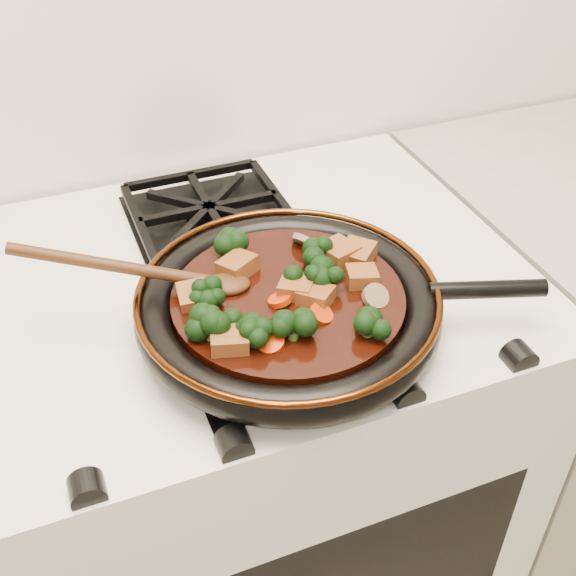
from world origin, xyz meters
name	(u,v)px	position (x,y,z in m)	size (l,w,h in m)	color
stove	(251,478)	(0.00, 1.69, 0.45)	(0.76, 0.60, 0.90)	white
burner_grate_front	(277,331)	(0.00, 1.55, 0.91)	(0.23, 0.23, 0.03)	black
burner_grate_back	(210,213)	(0.00, 1.83, 0.91)	(0.23, 0.23, 0.03)	black
skillet	(290,305)	(0.02, 1.56, 0.94)	(0.48, 0.36, 0.05)	black
braising_sauce	(288,302)	(0.02, 1.56, 0.95)	(0.28, 0.28, 0.02)	black
tofu_cube_0	(238,267)	(-0.02, 1.62, 0.97)	(0.04, 0.04, 0.02)	brown
tofu_cube_1	(229,339)	(-0.07, 1.50, 0.97)	(0.04, 0.04, 0.02)	brown
tofu_cube_2	(339,253)	(0.10, 1.60, 0.97)	(0.04, 0.04, 0.02)	brown
tofu_cube_3	(316,297)	(0.04, 1.53, 0.97)	(0.04, 0.03, 0.02)	brown
tofu_cube_4	(357,254)	(0.12, 1.59, 0.97)	(0.04, 0.04, 0.02)	brown
tofu_cube_5	(193,297)	(-0.09, 1.58, 0.97)	(0.04, 0.03, 0.02)	brown
tofu_cube_6	(362,277)	(0.11, 1.55, 0.97)	(0.04, 0.03, 0.02)	brown
tofu_cube_7	(296,289)	(0.03, 1.55, 0.97)	(0.04, 0.04, 0.02)	brown
broccoli_floret_0	(329,278)	(0.07, 1.56, 0.97)	(0.06, 0.06, 0.05)	black
broccoli_floret_1	(258,337)	(-0.04, 1.49, 0.97)	(0.05, 0.05, 0.05)	black
broccoli_floret_2	(244,329)	(-0.05, 1.51, 0.97)	(0.06, 0.06, 0.05)	black
broccoli_floret_3	(316,256)	(0.07, 1.60, 0.97)	(0.06, 0.06, 0.06)	black
broccoli_floret_4	(233,247)	(-0.02, 1.66, 0.97)	(0.06, 0.06, 0.05)	black
broccoli_floret_5	(293,333)	(0.00, 1.48, 0.97)	(0.06, 0.06, 0.05)	black
broccoli_floret_6	(210,330)	(-0.09, 1.52, 0.97)	(0.06, 0.06, 0.05)	black
broccoli_floret_7	(367,329)	(0.07, 1.46, 0.97)	(0.06, 0.06, 0.05)	black
broccoli_floret_8	(206,301)	(-0.08, 1.57, 0.97)	(0.05, 0.05, 0.05)	black
broccoli_floret_9	(305,277)	(0.04, 1.57, 0.97)	(0.05, 0.05, 0.06)	black
carrot_coin_0	(271,342)	(-0.03, 1.48, 0.96)	(0.03, 0.03, 0.01)	#BE2905
carrot_coin_1	(321,314)	(0.04, 1.51, 0.96)	(0.03, 0.03, 0.01)	#BE2905
carrot_coin_2	(280,300)	(0.00, 1.55, 0.96)	(0.03, 0.03, 0.01)	#BE2905
carrot_coin_3	(316,261)	(0.07, 1.60, 0.96)	(0.03, 0.03, 0.01)	#BE2905
carrot_coin_4	(208,322)	(-0.09, 1.54, 0.96)	(0.03, 0.03, 0.01)	#BE2905
mushroom_slice_0	(306,242)	(0.07, 1.64, 0.97)	(0.04, 0.04, 0.01)	brown
mushroom_slice_1	(201,298)	(-0.08, 1.58, 0.97)	(0.04, 0.04, 0.01)	brown
mushroom_slice_2	(375,296)	(0.11, 1.51, 0.97)	(0.03, 0.03, 0.01)	brown
wooden_spoon	(165,274)	(-0.11, 1.62, 0.98)	(0.16, 0.08, 0.25)	#3F1F0D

